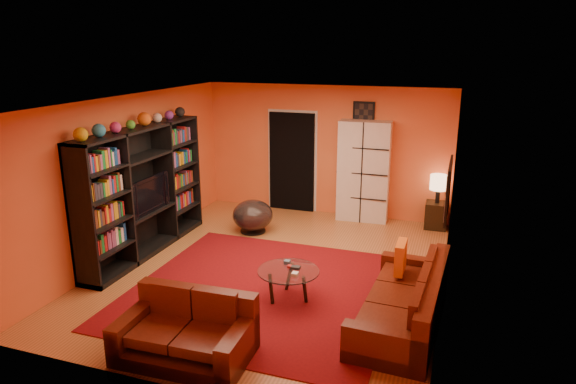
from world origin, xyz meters
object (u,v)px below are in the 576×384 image
(loveseat, at_px, (188,331))
(coffee_table, at_px, (288,274))
(entertainment_unit, at_px, (143,191))
(table_lamp, at_px, (439,183))
(side_table, at_px, (436,215))
(bowl_chair, at_px, (253,215))
(tv, at_px, (145,194))
(storage_cabinet, at_px, (364,171))
(sofa, at_px, (408,303))

(loveseat, relative_size, coffee_table, 1.76)
(entertainment_unit, height_order, table_lamp, entertainment_unit)
(side_table, relative_size, table_lamp, 0.93)
(bowl_chair, bearing_deg, tv, -131.36)
(storage_cabinet, distance_m, bowl_chair, 2.34)
(side_table, bearing_deg, tv, -148.16)
(loveseat, relative_size, storage_cabinet, 0.75)
(table_lamp, bearing_deg, loveseat, -114.66)
(sofa, bearing_deg, tv, 170.94)
(tv, xyz_separation_m, sofa, (4.36, -0.93, -0.73))
(entertainment_unit, xyz_separation_m, loveseat, (2.15, -2.42, -0.76))
(entertainment_unit, xyz_separation_m, sofa, (4.41, -0.96, -0.77))
(storage_cabinet, bearing_deg, sofa, -73.68)
(entertainment_unit, relative_size, sofa, 1.31)
(bowl_chair, bearing_deg, table_lamp, 22.56)
(tv, distance_m, sofa, 4.52)
(coffee_table, bearing_deg, sofa, -4.07)
(sofa, distance_m, bowl_chair, 3.90)
(entertainment_unit, height_order, bowl_chair, entertainment_unit)
(entertainment_unit, relative_size, coffee_table, 3.57)
(bowl_chair, relative_size, table_lamp, 1.39)
(bowl_chair, bearing_deg, loveseat, -77.87)
(sofa, height_order, table_lamp, table_lamp)
(tv, height_order, bowl_chair, tv)
(sofa, xyz_separation_m, table_lamp, (0.11, 3.71, 0.60))
(sofa, relative_size, side_table, 4.58)
(entertainment_unit, relative_size, tv, 2.95)
(coffee_table, xyz_separation_m, bowl_chair, (-1.47, 2.26, -0.06))
(tv, xyz_separation_m, bowl_chair, (1.28, 1.45, -0.69))
(storage_cabinet, bearing_deg, side_table, -4.90)
(entertainment_unit, bearing_deg, tv, -29.94)
(loveseat, bearing_deg, tv, 39.38)
(entertainment_unit, distance_m, tv, 0.07)
(entertainment_unit, relative_size, loveseat, 2.03)
(tv, distance_m, loveseat, 3.27)
(storage_cabinet, bearing_deg, loveseat, -103.22)
(loveseat, bearing_deg, side_table, -26.62)
(bowl_chair, bearing_deg, side_table, 22.56)
(entertainment_unit, xyz_separation_m, coffee_table, (2.80, -0.84, -0.67))
(entertainment_unit, distance_m, coffee_table, 3.00)
(coffee_table, relative_size, bowl_chair, 1.13)
(sofa, bearing_deg, entertainment_unit, 170.72)
(entertainment_unit, height_order, loveseat, entertainment_unit)
(entertainment_unit, height_order, tv, entertainment_unit)
(bowl_chair, bearing_deg, coffee_table, -56.96)
(loveseat, bearing_deg, entertainment_unit, 39.70)
(tv, distance_m, table_lamp, 5.27)
(side_table, bearing_deg, storage_cabinet, 177.98)
(sofa, distance_m, table_lamp, 3.76)
(sofa, height_order, storage_cabinet, storage_cabinet)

